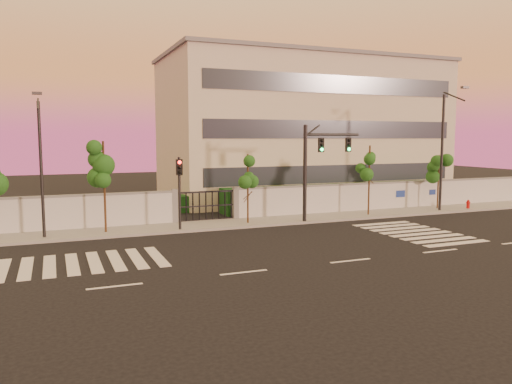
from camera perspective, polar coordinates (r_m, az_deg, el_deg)
ground at (r=22.41m, az=10.73°, el=-7.74°), size 120.00×120.00×0.00m
sidewalk at (r=31.52m, az=0.30°, el=-3.42°), size 60.00×3.00×0.15m
perimeter_wall at (r=32.79m, az=-0.54°, el=-1.29°), size 60.00×0.36×2.20m
hedge_row at (r=35.73m, az=-0.58°, el=-1.07°), size 41.00×4.25×1.80m
institutional_building at (r=45.31m, az=5.30°, el=7.22°), size 24.40×12.40×12.25m
road_markings at (r=24.85m, az=2.90°, el=-6.22°), size 57.00×7.62×0.02m
street_tree_c at (r=28.62m, az=-16.97°, el=2.85°), size 1.52×1.21×5.18m
street_tree_d at (r=30.42m, az=-0.92°, el=2.17°), size 1.34×1.06×4.36m
street_tree_e at (r=34.53m, az=12.86°, el=3.09°), size 1.43×1.14×4.84m
street_tree_f at (r=39.18m, az=20.16°, el=2.42°), size 1.29×1.03×4.09m
traffic_signal_main at (r=31.45m, az=6.89°, el=3.50°), size 3.89×0.44×6.15m
traffic_signal_secondary at (r=28.56m, az=-8.74°, el=0.84°), size 0.33×0.33×4.28m
streetlight_west at (r=28.05m, az=-23.37°, el=3.11°), size 0.45×1.82×7.56m
streetlight_east at (r=37.90m, az=20.69°, el=4.91°), size 0.52×2.11×8.78m
fire_hydrant at (r=40.07m, az=23.08°, el=-1.39°), size 0.31×0.29×0.78m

